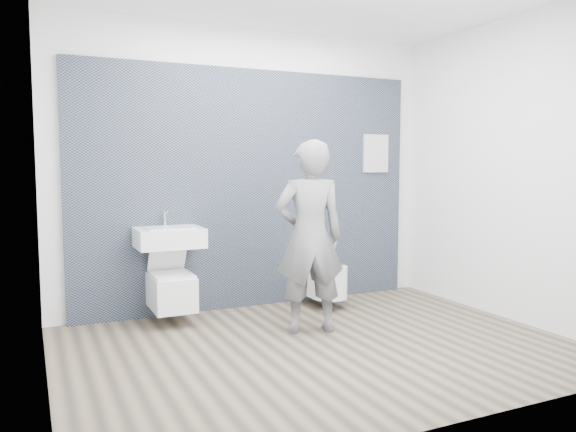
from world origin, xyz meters
name	(u,v)px	position (x,y,z in m)	size (l,w,h in m)	color
ground	(320,347)	(0.00, 0.00, 0.00)	(4.00, 4.00, 0.00)	brown
room_shell	(321,127)	(0.00, 0.00, 1.74)	(4.00, 4.00, 4.00)	silver
tile_wall	(253,305)	(0.00, 1.47, 0.00)	(3.60, 0.06, 2.40)	black
washbasin	(169,237)	(-0.91, 1.22, 0.79)	(0.60, 0.45, 0.45)	white
toilet_square	(171,289)	(-0.91, 1.18, 0.31)	(0.37, 0.53, 0.67)	white
toilet_rounded	(324,280)	(0.66, 1.14, 0.27)	(0.36, 0.61, 0.33)	white
info_placard	(374,292)	(1.46, 1.43, 0.00)	(0.31, 0.03, 0.42)	white
visitor	(310,237)	(0.12, 0.41, 0.83)	(0.61, 0.40, 1.66)	slate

